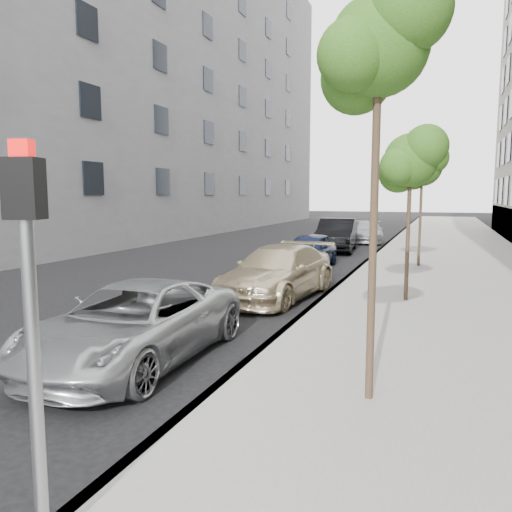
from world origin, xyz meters
The scene contains 13 objects.
ground centered at (0.00, 0.00, 0.00)m, with size 160.00×160.00×0.00m, color black.
sidewalk centered at (4.30, 24.00, 0.07)m, with size 6.40×72.00×0.14m, color gray.
curb centered at (1.18, 24.00, 0.07)m, with size 0.15×72.00×0.14m, color #9E9B93.
opposite_building centered at (-20.00, 18.00, 12.00)m, with size 18.00×70.00×24.00m, color gray.
tree_near centered at (3.23, 1.50, 4.50)m, with size 1.58×1.38×5.15m.
tree_mid centered at (3.23, 8.00, 3.59)m, with size 1.66×1.46×4.27m.
tree_far centered at (3.23, 14.50, 3.77)m, with size 1.75×1.55×4.50m.
signal_pole centered at (1.32, -2.15, 2.01)m, with size 0.28×0.24×2.98m.
minivan centered at (-0.70, 2.01, 0.65)m, with size 2.15×4.66×1.29m, color #A6A8AB.
suv centered at (-0.10, 7.76, 0.69)m, with size 1.94×4.77×1.38m, color tan.
sedan_blue centered at (-0.70, 13.48, 0.66)m, with size 1.57×3.89×1.33m, color black.
sedan_black centered at (-0.88, 19.45, 0.80)m, with size 1.69×4.84×1.59m, color black.
sedan_rear centered at (-0.10, 24.57, 0.61)m, with size 1.71×4.21×1.22m, color #929499.
Camera 1 is at (4.01, -4.81, 2.75)m, focal length 35.00 mm.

